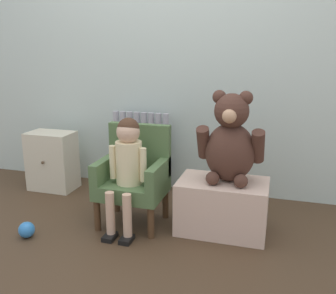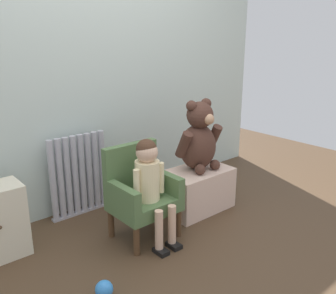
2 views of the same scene
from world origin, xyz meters
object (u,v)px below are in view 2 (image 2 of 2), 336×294
object	(u,v)px
low_bench	(197,190)
large_teddy_bear	(199,139)
toy_ball	(104,289)
radiator	(79,175)
child_armchair	(140,192)
child_figure	(149,176)

from	to	relation	value
low_bench	large_teddy_bear	world-z (taller)	large_teddy_bear
large_teddy_bear	toy_ball	xyz separation A→B (m)	(-1.20, -0.47, -0.54)
radiator	child_armchair	size ratio (longest dim) A/B	0.99
large_teddy_bear	toy_ball	bearing A→B (deg)	-158.43
child_armchair	low_bench	xyz separation A→B (m)	(0.60, 0.03, -0.16)
child_figure	low_bench	xyz separation A→B (m)	(0.60, 0.14, -0.31)
large_teddy_bear	child_figure	bearing A→B (deg)	-165.62
low_bench	large_teddy_bear	distance (m)	0.43
toy_ball	low_bench	bearing A→B (deg)	21.13
child_figure	large_teddy_bear	world-z (taller)	large_teddy_bear
radiator	large_teddy_bear	size ratio (longest dim) A/B	1.15
radiator	child_armchair	xyz separation A→B (m)	(0.17, -0.59, 0.01)
radiator	toy_ball	bearing A→B (deg)	-111.40
low_bench	toy_ball	size ratio (longest dim) A/B	5.60
child_figure	toy_ball	world-z (taller)	child_figure
child_figure	low_bench	distance (m)	0.69
child_armchair	child_figure	xyz separation A→B (m)	(-0.00, -0.11, 0.15)
radiator	toy_ball	xyz separation A→B (m)	(-0.40, -1.01, -0.28)
radiator	child_figure	bearing A→B (deg)	-75.95
child_figure	low_bench	bearing A→B (deg)	13.05
radiator	large_teddy_bear	xyz separation A→B (m)	(0.80, -0.54, 0.27)
radiator	large_teddy_bear	bearing A→B (deg)	-33.69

